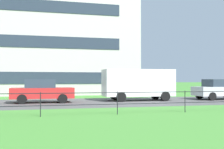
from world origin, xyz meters
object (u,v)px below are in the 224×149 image
object	(u,v)px
car_red_far_left	(42,91)
panel_van_left	(138,83)
apartment_building_background	(0,32)
car_silver_center	(219,89)

from	to	relation	value
car_red_far_left	panel_van_left	bearing A→B (deg)	2.29
car_red_far_left	apartment_building_background	xyz separation A→B (m)	(-4.48, 14.73, 6.09)
car_red_far_left	apartment_building_background	distance (m)	16.55
car_red_far_left	car_silver_center	xyz separation A→B (m)	(13.12, -0.18, 0.00)
panel_van_left	car_silver_center	distance (m)	6.40
car_silver_center	panel_van_left	bearing A→B (deg)	175.96
panel_van_left	car_silver_center	world-z (taller)	panel_van_left
panel_van_left	apartment_building_background	distance (m)	19.14
car_silver_center	apartment_building_background	distance (m)	23.85
car_red_far_left	panel_van_left	distance (m)	6.77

